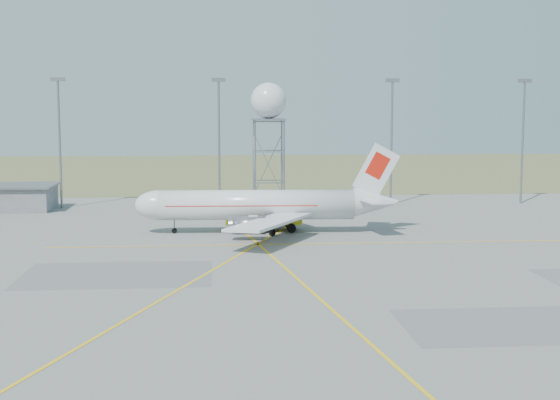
{
  "coord_description": "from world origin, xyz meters",
  "views": [
    {
      "loc": [
        -10.41,
        -59.04,
        15.87
      ],
      "look_at": [
        -2.34,
        40.0,
        4.03
      ],
      "focal_mm": 50.0,
      "sensor_mm": 36.0,
      "label": 1
    }
  ],
  "objects": [
    {
      "name": "radar_tower",
      "position": [
        -2.54,
        58.7,
        10.98
      ],
      "size": [
        5.41,
        5.41,
        19.57
      ],
      "color": "gray",
      "rests_on": "ground"
    },
    {
      "name": "grass_strip",
      "position": [
        0.0,
        140.0,
        0.01
      ],
      "size": [
        400.0,
        120.0,
        0.03
      ],
      "primitive_type": "cube",
      "color": "#596236",
      "rests_on": "ground"
    },
    {
      "name": "mast_c",
      "position": [
        18.0,
        66.0,
        12.07
      ],
      "size": [
        2.2,
        0.5,
        20.5
      ],
      "color": "gray",
      "rests_on": "ground"
    },
    {
      "name": "ground",
      "position": [
        0.0,
        0.0,
        0.0
      ],
      "size": [
        400.0,
        400.0,
        0.0
      ],
      "primitive_type": "plane",
      "color": "gray",
      "rests_on": "ground"
    },
    {
      "name": "mast_b",
      "position": [
        -10.0,
        66.0,
        12.07
      ],
      "size": [
        2.2,
        0.5,
        20.5
      ],
      "color": "gray",
      "rests_on": "ground"
    },
    {
      "name": "mast_a",
      "position": [
        -35.0,
        66.0,
        12.07
      ],
      "size": [
        2.2,
        0.5,
        20.5
      ],
      "color": "gray",
      "rests_on": "ground"
    },
    {
      "name": "mast_d",
      "position": [
        40.0,
        66.0,
        12.07
      ],
      "size": [
        2.2,
        0.5,
        20.5
      ],
      "color": "gray",
      "rests_on": "ground"
    },
    {
      "name": "fire_truck",
      "position": [
        -4.16,
        40.23,
        1.87
      ],
      "size": [
        9.83,
        4.15,
        3.89
      ],
      "rotation": [
        0.0,
        0.0,
        -0.03
      ],
      "color": "gold",
      "rests_on": "ground"
    },
    {
      "name": "airliner_main",
      "position": [
        -4.84,
        38.69,
        3.5
      ],
      "size": [
        33.6,
        32.65,
        11.43
      ],
      "rotation": [
        0.0,
        0.0,
        3.1
      ],
      "color": "silver",
      "rests_on": "ground"
    }
  ]
}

